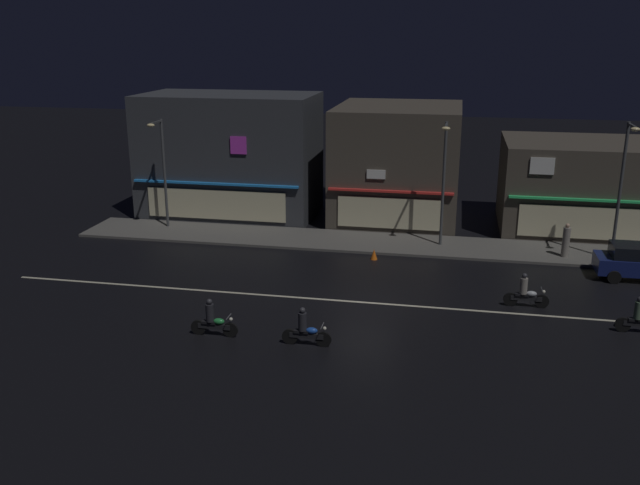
# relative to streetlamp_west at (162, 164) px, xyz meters

# --- Properties ---
(ground_plane) EXTENTS (140.00, 140.00, 0.00)m
(ground_plane) POSITION_rel_streetlamp_west_xyz_m (13.13, -9.18, -3.95)
(ground_plane) COLOR black
(lane_divider_stripe) EXTENTS (33.23, 0.16, 0.01)m
(lane_divider_stripe) POSITION_rel_streetlamp_west_xyz_m (13.13, -9.18, -3.94)
(lane_divider_stripe) COLOR beige
(lane_divider_stripe) RESTS_ON ground
(sidewalk_far) EXTENTS (34.98, 3.85, 0.14)m
(sidewalk_far) POSITION_rel_streetlamp_west_xyz_m (13.13, -0.48, -3.88)
(sidewalk_far) COLOR #5B5954
(sidewalk_far) RESTS_ON ground
(storefront_left_block) EXTENTS (7.53, 9.03, 6.97)m
(storefront_left_block) POSITION_rel_streetlamp_west_xyz_m (13.13, 5.88, -0.47)
(storefront_left_block) COLOR #4C443A
(storefront_left_block) RESTS_ON ground
(storefront_center_block) EXTENTS (8.33, 7.45, 5.22)m
(storefront_center_block) POSITION_rel_streetlamp_west_xyz_m (23.62, 5.09, -1.34)
(storefront_center_block) COLOR #4C443A
(storefront_center_block) RESTS_ON ground
(storefront_right_block) EXTENTS (10.82, 6.34, 7.61)m
(storefront_right_block) POSITION_rel_streetlamp_west_xyz_m (2.64, 4.54, -0.15)
(storefront_right_block) COLOR #383A3F
(storefront_right_block) RESTS_ON ground
(streetlamp_west) EXTENTS (0.44, 1.64, 6.37)m
(streetlamp_west) POSITION_rel_streetlamp_west_xyz_m (0.00, 0.00, 0.00)
(streetlamp_west) COLOR #47494C
(streetlamp_west) RESTS_ON sidewalk_far
(streetlamp_mid) EXTENTS (0.44, 1.64, 6.69)m
(streetlamp_mid) POSITION_rel_streetlamp_west_xyz_m (16.11, -0.54, 0.17)
(streetlamp_mid) COLOR #47494C
(streetlamp_mid) RESTS_ON sidewalk_far
(streetlamp_east) EXTENTS (0.44, 1.64, 7.00)m
(streetlamp_east) POSITION_rel_streetlamp_west_xyz_m (24.80, -1.38, 0.33)
(streetlamp_east) COLOR #47494C
(streetlamp_east) RESTS_ON sidewalk_far
(pedestrian_on_sidewalk) EXTENTS (0.38, 0.38, 1.78)m
(pedestrian_on_sidewalk) POSITION_rel_streetlamp_west_xyz_m (22.50, -1.21, -2.99)
(pedestrian_on_sidewalk) COLOR gray
(pedestrian_on_sidewalk) RESTS_ON sidewalk_far
(motorcycle_lead) EXTENTS (1.90, 0.60, 1.52)m
(motorcycle_lead) POSITION_rel_streetlamp_west_xyz_m (7.83, -13.69, -3.32)
(motorcycle_lead) COLOR black
(motorcycle_lead) RESTS_ON ground
(motorcycle_following) EXTENTS (1.90, 0.60, 1.52)m
(motorcycle_following) POSITION_rel_streetlamp_west_xyz_m (24.09, -10.22, -3.32)
(motorcycle_following) COLOR black
(motorcycle_following) RESTS_ON ground
(motorcycle_opposite_lane) EXTENTS (1.90, 0.60, 1.52)m
(motorcycle_opposite_lane) POSITION_rel_streetlamp_west_xyz_m (19.93, -8.31, -3.32)
(motorcycle_opposite_lane) COLOR black
(motorcycle_opposite_lane) RESTS_ON ground
(motorcycle_trailing_far) EXTENTS (1.90, 0.60, 1.52)m
(motorcycle_trailing_far) POSITION_rel_streetlamp_west_xyz_m (11.52, -13.83, -3.32)
(motorcycle_trailing_far) COLOR black
(motorcycle_trailing_far) RESTS_ON ground
(traffic_cone) EXTENTS (0.36, 0.36, 0.55)m
(traffic_cone) POSITION_rel_streetlamp_west_xyz_m (12.82, -3.18, -3.67)
(traffic_cone) COLOR orange
(traffic_cone) RESTS_ON ground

